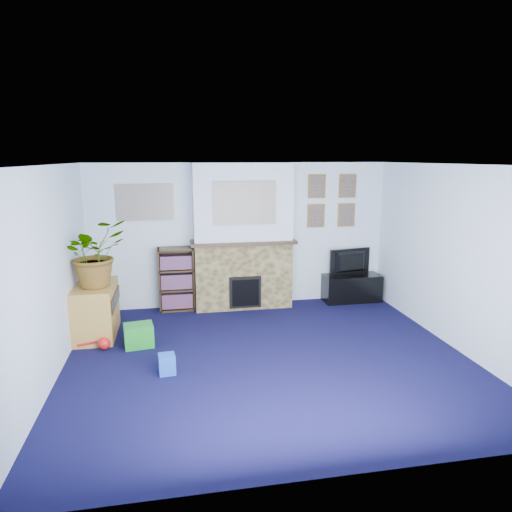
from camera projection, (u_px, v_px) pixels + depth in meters
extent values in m
cube|color=black|center=(268.00, 358.00, 5.77)|extent=(5.00, 4.50, 0.01)
cube|color=white|center=(269.00, 165.00, 5.26)|extent=(5.00, 4.50, 0.01)
cube|color=silver|center=(241.00, 235.00, 7.68)|extent=(5.00, 0.04, 2.40)
cube|color=silver|center=(332.00, 336.00, 3.35)|extent=(5.00, 0.04, 2.40)
cube|color=silver|center=(49.00, 275.00, 5.08)|extent=(0.04, 4.50, 2.40)
cube|color=silver|center=(456.00, 258.00, 5.95)|extent=(0.04, 4.50, 2.40)
cube|color=brown|center=(243.00, 275.00, 7.62)|extent=(1.60, 0.40, 1.10)
cube|color=brown|center=(243.00, 204.00, 7.37)|extent=(1.60, 0.40, 1.30)
cube|color=brown|center=(243.00, 242.00, 7.47)|extent=(1.72, 0.50, 0.05)
cube|color=brown|center=(245.00, 292.00, 7.47)|extent=(0.52, 0.08, 0.52)
cube|color=brown|center=(246.00, 293.00, 7.43)|extent=(0.44, 0.02, 0.44)
cube|color=gray|center=(245.00, 203.00, 7.16)|extent=(1.00, 0.03, 0.68)
cube|color=gray|center=(145.00, 202.00, 7.27)|extent=(0.90, 0.03, 0.58)
cube|color=brown|center=(317.00, 186.00, 7.72)|extent=(0.30, 0.03, 0.40)
cube|color=brown|center=(348.00, 186.00, 7.81)|extent=(0.30, 0.03, 0.40)
cube|color=brown|center=(316.00, 216.00, 7.82)|extent=(0.30, 0.03, 0.40)
cube|color=brown|center=(346.00, 215.00, 7.92)|extent=(0.30, 0.03, 0.40)
cube|color=black|center=(352.00, 288.00, 8.01)|extent=(0.99, 0.42, 0.47)
imported|color=black|center=(352.00, 262.00, 7.93)|extent=(0.79, 0.25, 0.45)
cube|color=#2F2011|center=(176.00, 277.00, 7.61)|extent=(0.58, 0.02, 1.05)
cube|color=#2F2011|center=(159.00, 280.00, 7.44)|extent=(0.03, 0.28, 1.05)
cube|color=#2F2011|center=(193.00, 278.00, 7.53)|extent=(0.03, 0.28, 1.05)
cube|color=#2F2011|center=(178.00, 309.00, 7.59)|extent=(0.56, 0.28, 0.03)
cube|color=#2F2011|center=(177.00, 289.00, 7.52)|extent=(0.56, 0.28, 0.03)
cube|color=#2F2011|center=(176.00, 270.00, 7.45)|extent=(0.56, 0.28, 0.03)
cube|color=#2F2011|center=(175.00, 249.00, 7.38)|extent=(0.56, 0.28, 0.03)
cube|color=#2F2011|center=(177.00, 300.00, 7.55)|extent=(0.50, 0.22, 0.24)
cube|color=#2F2011|center=(177.00, 281.00, 7.48)|extent=(0.50, 0.22, 0.24)
cube|color=#2F2011|center=(176.00, 262.00, 7.41)|extent=(0.50, 0.22, 0.22)
cube|color=#B18438|center=(96.00, 312.00, 6.43)|extent=(0.53, 0.96, 0.74)
imported|color=#26661E|center=(95.00, 253.00, 6.21)|extent=(1.10, 1.08, 0.92)
cube|color=gold|center=(239.00, 236.00, 7.42)|extent=(0.11, 0.06, 0.15)
cylinder|color=#B2BFC6|center=(261.00, 235.00, 7.48)|extent=(0.05, 0.05, 0.15)
sphere|color=gray|center=(208.00, 238.00, 7.33)|extent=(0.12, 0.12, 0.12)
cylinder|color=blue|center=(284.00, 236.00, 7.56)|extent=(0.06, 0.06, 0.13)
cube|color=#198C26|center=(139.00, 336.00, 6.10)|extent=(0.42, 0.35, 0.30)
sphere|color=red|center=(104.00, 343.00, 6.00)|extent=(0.16, 0.16, 0.16)
cube|color=blue|center=(167.00, 364.00, 5.33)|extent=(0.21, 0.21, 0.23)
cylinder|color=red|center=(88.00, 342.00, 6.08)|extent=(0.28, 0.12, 0.16)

